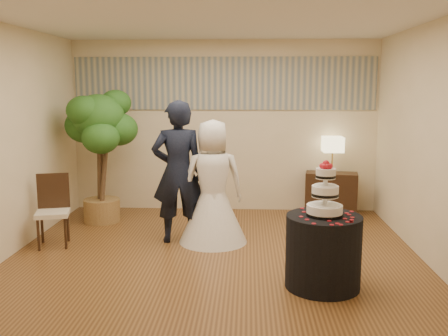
# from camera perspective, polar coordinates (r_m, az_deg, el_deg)

# --- Properties ---
(floor) EXTENTS (5.00, 5.00, 0.00)m
(floor) POSITION_cam_1_polar(r_m,az_deg,el_deg) (6.09, -1.14, -10.40)
(floor) COLOR brown
(floor) RESTS_ON ground
(ceiling) EXTENTS (5.00, 5.00, 0.00)m
(ceiling) POSITION_cam_1_polar(r_m,az_deg,el_deg) (5.78, -1.23, 16.71)
(ceiling) COLOR white
(ceiling) RESTS_ON wall_back
(wall_back) EXTENTS (5.00, 0.06, 2.80)m
(wall_back) POSITION_cam_1_polar(r_m,az_deg,el_deg) (8.26, 0.01, 4.78)
(wall_back) COLOR beige
(wall_back) RESTS_ON ground
(wall_front) EXTENTS (5.00, 0.06, 2.80)m
(wall_front) POSITION_cam_1_polar(r_m,az_deg,el_deg) (3.31, -4.16, -2.17)
(wall_front) COLOR beige
(wall_front) RESTS_ON ground
(wall_left) EXTENTS (0.06, 5.00, 2.80)m
(wall_left) POSITION_cam_1_polar(r_m,az_deg,el_deg) (6.44, -23.98, 2.67)
(wall_left) COLOR beige
(wall_left) RESTS_ON ground
(wall_right) EXTENTS (0.06, 5.00, 2.80)m
(wall_right) POSITION_cam_1_polar(r_m,az_deg,el_deg) (6.13, 22.85, 2.44)
(wall_right) COLOR beige
(wall_right) RESTS_ON ground
(mural_border) EXTENTS (4.90, 0.02, 0.85)m
(mural_border) POSITION_cam_1_polar(r_m,az_deg,el_deg) (8.21, 0.00, 9.64)
(mural_border) COLOR gray
(mural_border) RESTS_ON wall_back
(groom) EXTENTS (0.76, 0.58, 1.88)m
(groom) POSITION_cam_1_polar(r_m,az_deg,el_deg) (6.59, -5.28, -0.46)
(groom) COLOR black
(groom) RESTS_ON floor
(bride) EXTENTS (1.05, 1.05, 1.64)m
(bride) POSITION_cam_1_polar(r_m,az_deg,el_deg) (6.55, -1.28, -1.56)
(bride) COLOR white
(bride) RESTS_ON floor
(cake_table) EXTENTS (0.85, 0.85, 0.76)m
(cake_table) POSITION_cam_1_polar(r_m,az_deg,el_deg) (5.29, 11.26, -9.34)
(cake_table) COLOR black
(cake_table) RESTS_ON floor
(wedding_cake) EXTENTS (0.37, 0.37, 0.57)m
(wedding_cake) POSITION_cam_1_polar(r_m,az_deg,el_deg) (5.12, 11.50, -2.27)
(wedding_cake) COLOR white
(wedding_cake) RESTS_ON cake_table
(console) EXTENTS (0.86, 0.49, 0.68)m
(console) POSITION_cam_1_polar(r_m,az_deg,el_deg) (8.27, 12.13, -2.85)
(console) COLOR black
(console) RESTS_ON floor
(table_lamp) EXTENTS (0.32, 0.32, 0.58)m
(table_lamp) POSITION_cam_1_polar(r_m,az_deg,el_deg) (8.16, 12.28, 1.48)
(table_lamp) COLOR beige
(table_lamp) RESTS_ON console
(ficus_tree) EXTENTS (1.08, 1.08, 2.05)m
(ficus_tree) POSITION_cam_1_polar(r_m,az_deg,el_deg) (7.74, -14.01, 1.39)
(ficus_tree) COLOR #2A611E
(ficus_tree) RESTS_ON floor
(side_chair) EXTENTS (0.53, 0.54, 0.93)m
(side_chair) POSITION_cam_1_polar(r_m,az_deg,el_deg) (6.82, -19.01, -4.68)
(side_chair) COLOR black
(side_chair) RESTS_ON floor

